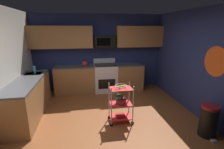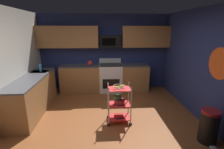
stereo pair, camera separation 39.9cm
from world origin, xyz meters
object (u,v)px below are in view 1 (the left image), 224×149
object	(u,v)px
oven_range	(106,77)
book_stack	(120,115)
rolling_cart	(121,104)
mixing_bowl_small	(119,97)
microwave	(105,41)
mixing_bowl_large	(121,101)
dish_soap_bottle	(35,70)
fruit_bowl	(121,86)
trash_can	(208,121)
kettle	(85,64)

from	to	relation	value
oven_range	book_stack	world-z (taller)	oven_range
rolling_cart	mixing_bowl_small	world-z (taller)	rolling_cart
oven_range	microwave	bearing A→B (deg)	90.26
oven_range	mixing_bowl_large	bearing A→B (deg)	-87.71
rolling_cart	mixing_bowl_large	size ratio (longest dim) A/B	3.63
rolling_cart	mixing_bowl_large	distance (m)	0.07
oven_range	mixing_bowl_small	xyz separation A→B (m)	(0.05, -2.06, 0.14)
oven_range	dish_soap_bottle	size ratio (longest dim) A/B	5.50
oven_range	fruit_bowl	xyz separation A→B (m)	(0.08, -2.08, 0.40)
mixing_bowl_small	trash_can	world-z (taller)	trash_can
microwave	mixing_bowl_small	world-z (taller)	microwave
fruit_bowl	dish_soap_bottle	world-z (taller)	dish_soap_bottle
oven_range	dish_soap_bottle	world-z (taller)	dish_soap_bottle
book_stack	fruit_bowl	bearing A→B (deg)	-176.42
oven_range	trash_can	bearing A→B (deg)	-59.52
microwave	kettle	distance (m)	0.99
rolling_cart	fruit_bowl	distance (m)	0.43
fruit_bowl	rolling_cart	bearing A→B (deg)	3.58
microwave	oven_range	bearing A→B (deg)	-89.74
mixing_bowl_small	kettle	bearing A→B (deg)	109.65
kettle	trash_can	distance (m)	3.81
book_stack	kettle	distance (m)	2.37
mixing_bowl_large	book_stack	world-z (taller)	mixing_bowl_large
trash_can	microwave	bearing A→B (deg)	119.60
mixing_bowl_large	trash_can	bearing A→B (deg)	-26.70
microwave	fruit_bowl	size ratio (longest dim) A/B	2.57
rolling_cart	mixing_bowl_small	xyz separation A→B (m)	(-0.03, 0.01, 0.17)
book_stack	dish_soap_bottle	world-z (taller)	dish_soap_bottle
mixing_bowl_small	kettle	world-z (taller)	kettle
fruit_bowl	dish_soap_bottle	xyz separation A→B (m)	(-2.14, 1.32, 0.14)
mixing_bowl_large	book_stack	size ratio (longest dim) A/B	1.21
oven_range	microwave	distance (m)	1.23
rolling_cart	dish_soap_bottle	bearing A→B (deg)	148.29
oven_range	kettle	distance (m)	0.86
mixing_bowl_large	kettle	size ratio (longest dim) A/B	0.95
mixing_bowl_large	trash_can	world-z (taller)	trash_can
rolling_cart	dish_soap_bottle	world-z (taller)	dish_soap_bottle
microwave	kettle	size ratio (longest dim) A/B	2.65
fruit_bowl	mixing_bowl_large	bearing A→B (deg)	0.00
oven_range	mixing_bowl_large	distance (m)	2.08
fruit_bowl	mixing_bowl_large	distance (m)	0.36
oven_range	kettle	bearing A→B (deg)	-179.68
microwave	mixing_bowl_small	distance (m)	2.42
mixing_bowl_large	fruit_bowl	bearing A→B (deg)	-180.00
mixing_bowl_small	dish_soap_bottle	bearing A→B (deg)	148.21
kettle	trash_can	world-z (taller)	kettle
kettle	microwave	bearing A→B (deg)	8.94
microwave	dish_soap_bottle	xyz separation A→B (m)	(-2.06, -0.86, -0.68)
book_stack	dish_soap_bottle	size ratio (longest dim) A/B	1.04
rolling_cart	oven_range	bearing A→B (deg)	92.07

